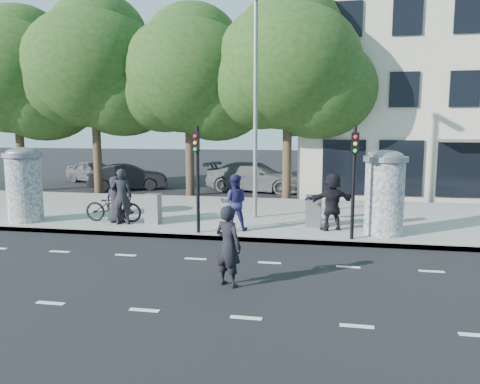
% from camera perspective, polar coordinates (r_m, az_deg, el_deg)
% --- Properties ---
extents(ground, '(120.00, 120.00, 0.00)m').
position_cam_1_polar(ground, '(11.45, -7.39, -10.02)').
color(ground, black).
rests_on(ground, ground).
extents(sidewalk, '(40.00, 8.00, 0.15)m').
position_cam_1_polar(sidewalk, '(18.50, -0.25, -2.76)').
color(sidewalk, gray).
rests_on(sidewalk, ground).
extents(curb, '(40.00, 0.10, 0.16)m').
position_cam_1_polar(curb, '(14.72, -3.13, -5.58)').
color(curb, slate).
rests_on(curb, ground).
extents(lane_dash_near, '(32.00, 0.12, 0.01)m').
position_cam_1_polar(lane_dash_near, '(9.51, -11.57, -13.93)').
color(lane_dash_near, silver).
rests_on(lane_dash_near, ground).
extents(lane_dash_far, '(32.00, 0.12, 0.01)m').
position_cam_1_polar(lane_dash_far, '(12.73, -5.44, -8.11)').
color(lane_dash_far, silver).
rests_on(lane_dash_far, ground).
extents(ad_column_left, '(1.36, 1.36, 2.65)m').
position_cam_1_polar(ad_column_left, '(18.35, -24.83, 1.03)').
color(ad_column_left, beige).
rests_on(ad_column_left, sidewalk).
extents(ad_column_right, '(1.36, 1.36, 2.65)m').
position_cam_1_polar(ad_column_right, '(15.29, 17.20, 0.16)').
color(ad_column_right, beige).
rests_on(ad_column_right, sidewalk).
extents(traffic_pole_near, '(0.22, 0.31, 3.40)m').
position_cam_1_polar(traffic_pole_near, '(14.76, -5.24, 2.92)').
color(traffic_pole_near, black).
rests_on(traffic_pole_near, sidewalk).
extents(traffic_pole_far, '(0.22, 0.31, 3.40)m').
position_cam_1_polar(traffic_pole_far, '(14.23, 13.73, 2.54)').
color(traffic_pole_far, black).
rests_on(traffic_pole_far, sidewalk).
extents(street_lamp, '(0.25, 0.93, 8.00)m').
position_cam_1_polar(street_lamp, '(17.23, 1.87, 12.21)').
color(street_lamp, slate).
rests_on(street_lamp, sidewalk).
extents(tree_far_left, '(7.20, 7.20, 9.26)m').
position_cam_1_polar(tree_far_left, '(28.25, -25.68, 12.64)').
color(tree_far_left, '#38281C').
rests_on(tree_far_left, ground).
extents(tree_mid_left, '(7.20, 7.20, 9.57)m').
position_cam_1_polar(tree_mid_left, '(25.93, -17.41, 14.22)').
color(tree_mid_left, '#38281C').
rests_on(tree_mid_left, ground).
extents(tree_near_left, '(6.80, 6.80, 8.97)m').
position_cam_1_polar(tree_near_left, '(24.19, -6.28, 13.97)').
color(tree_near_left, '#38281C').
rests_on(tree_near_left, ground).
extents(tree_center, '(7.00, 7.00, 9.30)m').
position_cam_1_polar(tree_center, '(22.90, 5.90, 14.94)').
color(tree_center, '#38281C').
rests_on(tree_center, ground).
extents(building, '(20.30, 15.85, 12.00)m').
position_cam_1_polar(building, '(31.63, 26.86, 11.63)').
color(building, '#BBB49D').
rests_on(building, ground).
extents(ped_a, '(0.87, 0.63, 1.66)m').
position_cam_1_polar(ped_a, '(17.02, -14.86, -0.88)').
color(ped_a, black).
rests_on(ped_a, sidewalk).
extents(ped_b, '(0.81, 0.65, 1.94)m').
position_cam_1_polar(ped_b, '(16.66, -14.22, -0.55)').
color(ped_b, black).
rests_on(ped_b, sidewalk).
extents(ped_c, '(0.99, 0.83, 1.84)m').
position_cam_1_polar(ped_c, '(15.23, -0.72, -1.29)').
color(ped_c, navy).
rests_on(ped_c, sidewalk).
extents(ped_f, '(1.87, 1.28, 1.90)m').
position_cam_1_polar(ped_f, '(15.55, 11.15, -1.14)').
color(ped_f, black).
rests_on(ped_f, sidewalk).
extents(man_road, '(0.79, 0.69, 1.82)m').
position_cam_1_polar(man_road, '(10.39, -1.44, -6.59)').
color(man_road, black).
rests_on(man_road, ground).
extents(bicycle, '(0.79, 2.09, 1.09)m').
position_cam_1_polar(bicycle, '(17.26, -15.18, -1.74)').
color(bicycle, black).
rests_on(bicycle, sidewalk).
extents(cabinet_left, '(0.54, 0.41, 1.06)m').
position_cam_1_polar(cabinet_left, '(16.61, -10.54, -2.02)').
color(cabinet_left, slate).
rests_on(cabinet_left, sidewalk).
extents(cabinet_right, '(0.53, 0.39, 1.08)m').
position_cam_1_polar(cabinet_right, '(16.04, 8.95, -2.30)').
color(cabinet_right, slate).
rests_on(cabinet_right, sidewalk).
extents(car_left, '(3.11, 4.41, 1.39)m').
position_cam_1_polar(car_left, '(31.06, -17.31, 2.41)').
color(car_left, '#585C5F').
rests_on(car_left, ground).
extents(car_mid, '(3.00, 4.56, 1.42)m').
position_cam_1_polar(car_mid, '(27.01, -13.49, 1.79)').
color(car_mid, black).
rests_on(car_mid, ground).
extents(car_right, '(3.07, 5.72, 1.58)m').
position_cam_1_polar(car_right, '(25.62, 1.85, 1.86)').
color(car_right, slate).
rests_on(car_right, ground).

